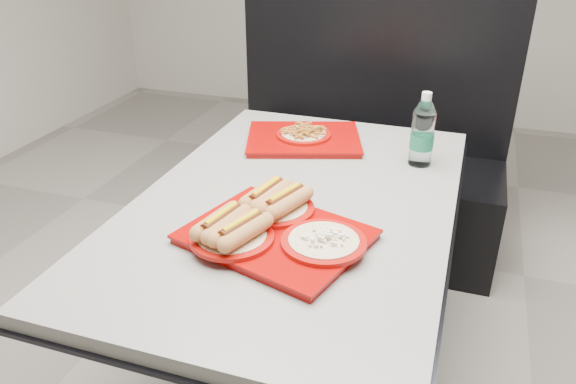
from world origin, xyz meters
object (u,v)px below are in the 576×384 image
(diner_table, at_px, (296,246))
(tray_near, at_px, (271,226))
(water_bottle, at_px, (422,134))
(booth_bench, at_px, (364,162))
(tray_far, at_px, (304,136))

(diner_table, xyz_separation_m, tray_near, (0.01, -0.23, 0.20))
(water_bottle, bearing_deg, diner_table, -130.46)
(booth_bench, xyz_separation_m, tray_far, (-0.11, -0.66, 0.37))
(diner_table, xyz_separation_m, water_bottle, (0.31, 0.37, 0.27))
(tray_near, relative_size, tray_far, 1.07)
(diner_table, relative_size, tray_far, 2.95)
(diner_table, distance_m, booth_bench, 1.11)
(diner_table, xyz_separation_m, booth_bench, (0.00, 1.09, -0.18))
(booth_bench, xyz_separation_m, tray_near, (0.01, -1.32, 0.38))
(tray_near, relative_size, water_bottle, 2.10)
(diner_table, distance_m, tray_near, 0.30)
(diner_table, relative_size, tray_near, 2.75)
(tray_near, xyz_separation_m, tray_far, (-0.12, 0.66, -0.01))
(booth_bench, relative_size, tray_near, 2.61)
(booth_bench, xyz_separation_m, water_bottle, (0.31, -0.73, 0.45))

